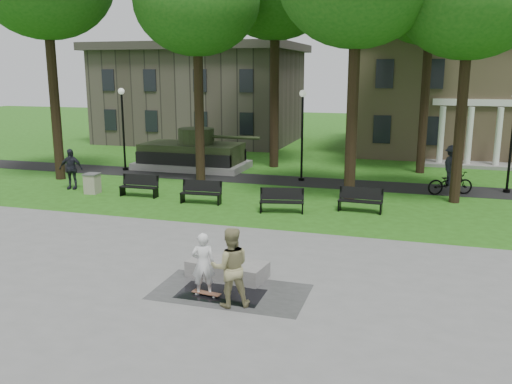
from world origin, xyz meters
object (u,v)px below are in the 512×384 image
at_px(concrete_block, 227,269).
at_px(trash_bin, 92,183).
at_px(friend_watching, 230,267).
at_px(park_bench_0, 140,185).
at_px(skateboarder, 203,264).
at_px(cyclist, 451,175).

bearing_deg(concrete_block, trash_bin, 139.82).
xyz_separation_m(friend_watching, park_bench_0, (-8.03, 10.11, -0.49)).
bearing_deg(park_bench_0, skateboarder, -54.28).
bearing_deg(concrete_block, cyclist, 63.53).
bearing_deg(friend_watching, trash_bin, -68.41).
bearing_deg(trash_bin, friend_watching, -43.66).
bearing_deg(friend_watching, skateboarder, -51.38).
bearing_deg(skateboarder, trash_bin, -66.29).
bearing_deg(park_bench_0, trash_bin, -178.43).
distance_m(skateboarder, friend_watching, 1.02).
bearing_deg(trash_bin, concrete_block, -40.18).
bearing_deg(skateboarder, concrete_block, -119.22).
relative_size(park_bench_0, trash_bin, 1.88).
height_order(concrete_block, skateboarder, skateboarder).
xyz_separation_m(friend_watching, trash_bin, (-10.49, 10.01, -0.53)).
distance_m(concrete_block, skateboarder, 1.45).
xyz_separation_m(skateboarder, cyclist, (6.61, 14.23, 0.10)).
height_order(friend_watching, trash_bin, friend_watching).
bearing_deg(friend_watching, park_bench_0, -76.27).
bearing_deg(cyclist, park_bench_0, 85.81).
distance_m(friend_watching, park_bench_0, 12.92).
bearing_deg(trash_bin, skateboarder, -44.92).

